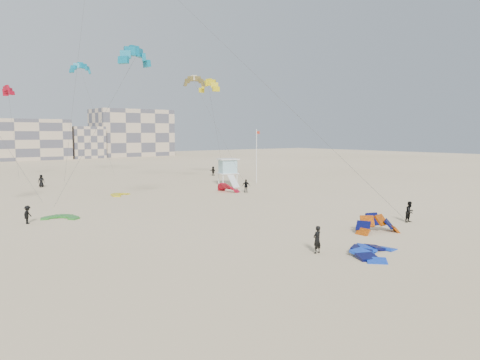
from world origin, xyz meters
TOP-DOWN VIEW (x-y plane):
  - ground at (0.00, 0.00)m, footprint 320.00×320.00m
  - kite_ground_blue at (4.16, -2.23)m, footprint 5.57×5.68m
  - kite_ground_orange at (9.99, 1.80)m, footprint 4.54×4.54m
  - kite_ground_green at (-7.88, 23.53)m, footprint 4.38×4.43m
  - kite_ground_red_far at (16.22, 30.10)m, footprint 4.00×3.90m
  - kite_ground_yellow at (3.12, 35.46)m, footprint 3.79×3.82m
  - kitesurfer_main at (1.48, 0.35)m, footprint 0.70×0.49m
  - kitesurfer_b at (15.97, 2.69)m, footprint 0.91×0.71m
  - kitesurfer_c at (-10.91, 22.73)m, footprint 1.14×1.17m
  - kitesurfer_d at (17.55, 27.85)m, footprint 1.06×1.03m
  - kitesurfer_e at (-2.16, 51.15)m, footprint 1.03×0.80m
  - kitesurfer_f at (28.56, 51.45)m, footprint 0.51×1.58m
  - kite_fly_teal_a at (-0.76, 22.11)m, footprint 9.55×4.39m
  - kite_fly_olive at (16.32, 38.45)m, footprint 6.17×8.50m
  - kite_fly_yellow at (24.03, 46.03)m, footprint 9.11×8.01m
  - kite_fly_teal_b at (8.48, 63.34)m, footprint 3.82×12.89m
  - kite_fly_red at (-3.50, 63.16)m, footprint 3.41×8.64m
  - lifeguard_tower_near at (20.79, 36.28)m, footprint 3.62×5.97m
  - flagpole at (26.36, 36.21)m, footprint 0.69×0.11m
  - condo_mid at (10.00, 130.00)m, footprint 32.00×16.00m
  - condo_east at (50.00, 132.00)m, footprint 26.00×14.00m
  - condo_fill_right at (32.00, 128.00)m, footprint 10.00×10.00m

SIDE VIEW (x-z plane):
  - ground at x=0.00m, z-range 0.00..0.00m
  - kite_ground_blue at x=4.16m, z-range -0.77..0.77m
  - kite_ground_orange at x=9.99m, z-range -1.84..1.84m
  - kite_ground_green at x=-7.88m, z-range -0.29..0.29m
  - kite_ground_red_far at x=16.22m, z-range -1.73..1.73m
  - kite_ground_yellow at x=3.12m, z-range -0.33..0.33m
  - kitesurfer_c at x=-10.91m, z-range 0.00..1.61m
  - kitesurfer_f at x=28.56m, z-range 0.00..1.70m
  - kitesurfer_d at x=17.55m, z-range 0.00..1.78m
  - kitesurfer_main at x=1.48m, z-range 0.00..1.82m
  - kitesurfer_e at x=-2.16m, z-range 0.00..1.85m
  - kitesurfer_b at x=15.97m, z-range 0.00..1.87m
  - lifeguard_tower_near at x=20.79m, z-range -0.02..4.04m
  - flagpole at x=26.36m, z-range 0.20..8.72m
  - condo_fill_right at x=32.00m, z-range 0.00..10.00m
  - condo_mid at x=10.00m, z-range 0.00..12.00m
  - condo_east at x=50.00m, z-range 0.00..16.00m
  - kite_fly_red at x=-3.50m, z-range 7.24..21.94m
  - kite_fly_teal_a at x=-0.76m, z-range 7.48..22.62m
  - kite_fly_olive at x=16.32m, z-range 7.59..23.02m
  - kite_fly_yellow at x=24.03m, z-range 7.69..23.56m
  - kite_fly_teal_b at x=8.48m, z-range 9.44..28.83m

